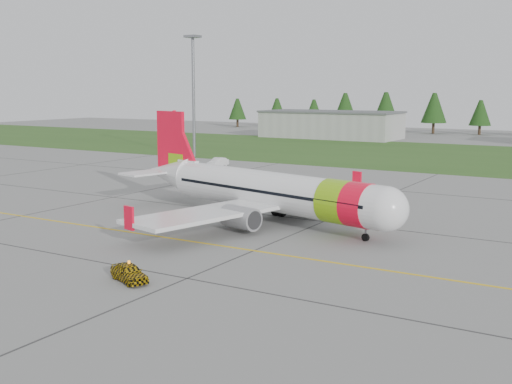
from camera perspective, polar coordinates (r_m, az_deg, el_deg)
The scene contains 9 objects.
ground at distance 46.65m, azimuth -16.05°, elevation -5.57°, with size 320.00×320.00×0.00m, color gray.
aircraft at distance 56.17m, azimuth 1.03°, elevation 0.06°, with size 30.40×28.57×9.35m.
follow_me_car at distance 39.66m, azimuth -11.25°, elevation -5.54°, with size 1.31×1.11×3.27m, color #CBA10B.
service_van at distance 96.07m, azimuth -3.42°, elevation 3.48°, with size 1.46×1.38×4.20m, color silver.
grass_strip at distance 117.99m, azimuth 14.36°, elevation 3.25°, with size 320.00×50.00×0.03m, color #30561E.
taxi_guideline at distance 52.25m, azimuth -9.65°, elevation -3.76°, with size 120.00×0.25×0.02m, color gold.
hangar_west at distance 154.42m, azimuth 6.66°, elevation 5.91°, with size 32.00×14.00×6.00m, color #A8A8A3.
floodlight_mast at distance 110.05m, azimuth -5.57°, elevation 8.30°, with size 0.50×0.50×20.00m, color slate.
treeline at distance 171.99m, azimuth 19.81°, elevation 6.43°, with size 160.00×8.00×10.00m, color #1C3F14, non-canonical shape.
Camera 1 is at (33.24, -30.62, 11.58)m, focal length 45.00 mm.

